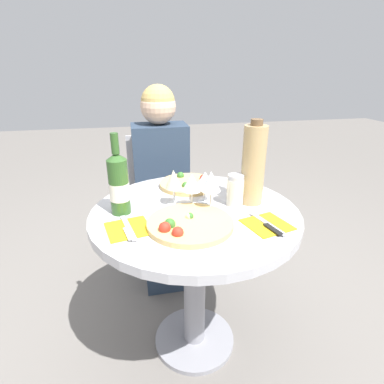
% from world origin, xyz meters
% --- Properties ---
extents(ground_plane, '(12.00, 12.00, 0.00)m').
position_xyz_m(ground_plane, '(0.00, 0.00, 0.00)').
color(ground_plane, slate).
rests_on(ground_plane, ground).
extents(dining_table, '(0.84, 0.84, 0.72)m').
position_xyz_m(dining_table, '(0.00, 0.00, 0.57)').
color(dining_table, gray).
rests_on(dining_table, ground_plane).
extents(chair_behind_diner, '(0.40, 0.40, 0.85)m').
position_xyz_m(chair_behind_diner, '(-0.06, 0.76, 0.41)').
color(chair_behind_diner, '#ADADB2').
rests_on(chair_behind_diner, ground_plane).
extents(seated_diner, '(0.33, 0.45, 1.17)m').
position_xyz_m(seated_diner, '(-0.06, 0.62, 0.54)').
color(seated_diner, '#28384C').
rests_on(seated_diner, ground_plane).
extents(pizza_large, '(0.31, 0.31, 0.05)m').
position_xyz_m(pizza_large, '(-0.05, -0.13, 0.73)').
color(pizza_large, '#DBB26B').
rests_on(pizza_large, dining_table).
extents(pizza_small_far, '(0.27, 0.27, 0.05)m').
position_xyz_m(pizza_small_far, '(0.02, 0.26, 0.73)').
color(pizza_small_far, '#DBB26B').
rests_on(pizza_small_far, dining_table).
extents(wine_bottle, '(0.08, 0.08, 0.32)m').
position_xyz_m(wine_bottle, '(-0.29, 0.03, 0.84)').
color(wine_bottle, '#2D5623').
rests_on(wine_bottle, dining_table).
extents(tall_carafe, '(0.10, 0.10, 0.35)m').
position_xyz_m(tall_carafe, '(0.25, 0.02, 0.89)').
color(tall_carafe, tan).
rests_on(tall_carafe, dining_table).
extents(sugar_shaker, '(0.07, 0.07, 0.13)m').
position_xyz_m(sugar_shaker, '(0.17, 0.01, 0.79)').
color(sugar_shaker, silver).
rests_on(sugar_shaker, dining_table).
extents(wine_glass_back_left, '(0.07, 0.07, 0.15)m').
position_xyz_m(wine_glass_back_left, '(-0.07, 0.07, 0.83)').
color(wine_glass_back_left, silver).
rests_on(wine_glass_back_left, dining_table).
extents(wine_glass_center, '(0.08, 0.08, 0.14)m').
position_xyz_m(wine_glass_center, '(-0.01, 0.02, 0.83)').
color(wine_glass_center, silver).
rests_on(wine_glass_center, dining_table).
extents(wine_glass_front_right, '(0.08, 0.08, 0.17)m').
position_xyz_m(wine_glass_front_right, '(0.06, -0.02, 0.84)').
color(wine_glass_front_right, silver).
rests_on(wine_glass_front_right, dining_table).
extents(wine_glass_back_right, '(0.08, 0.08, 0.13)m').
position_xyz_m(wine_glass_back_right, '(0.06, 0.07, 0.82)').
color(wine_glass_back_right, silver).
rests_on(wine_glass_back_right, dining_table).
extents(place_setting_left, '(0.18, 0.19, 0.01)m').
position_xyz_m(place_setting_left, '(-0.27, -0.11, 0.72)').
color(place_setting_left, gold).
rests_on(place_setting_left, dining_table).
extents(place_setting_right, '(0.18, 0.19, 0.01)m').
position_xyz_m(place_setting_right, '(0.23, -0.18, 0.72)').
color(place_setting_right, gold).
rests_on(place_setting_right, dining_table).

